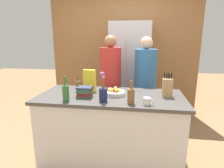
# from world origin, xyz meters

# --- Properties ---
(ground_plane) EXTENTS (14.00, 14.00, 0.00)m
(ground_plane) POSITION_xyz_m (0.00, 0.00, 0.00)
(ground_plane) COLOR #936B47
(kitchen_island) EXTENTS (1.82, 0.82, 0.90)m
(kitchen_island) POSITION_xyz_m (0.00, 0.00, 0.45)
(kitchen_island) COLOR silver
(kitchen_island) RESTS_ON ground_plane
(back_wall_wood) EXTENTS (3.02, 0.12, 2.60)m
(back_wall_wood) POSITION_xyz_m (0.00, 1.73, 1.30)
(back_wall_wood) COLOR olive
(back_wall_wood) RESTS_ON ground_plane
(refrigerator) EXTENTS (0.74, 0.62, 1.89)m
(refrigerator) POSITION_xyz_m (0.16, 1.36, 0.94)
(refrigerator) COLOR #B7B7BC
(refrigerator) RESTS_ON ground_plane
(fruit_bowl) EXTENTS (0.25, 0.25, 0.10)m
(fruit_bowl) POSITION_xyz_m (0.05, 0.01, 0.94)
(fruit_bowl) COLOR silver
(fruit_bowl) RESTS_ON kitchen_island
(knife_block) EXTENTS (0.11, 0.10, 0.30)m
(knife_block) POSITION_xyz_m (0.69, 0.04, 1.02)
(knife_block) COLOR tan
(knife_block) RESTS_ON kitchen_island
(flower_vase) EXTENTS (0.09, 0.09, 0.34)m
(flower_vase) POSITION_xyz_m (-0.05, -0.26, 1.01)
(flower_vase) COLOR #191E4C
(flower_vase) RESTS_ON kitchen_island
(cereal_box) EXTENTS (0.17, 0.08, 0.29)m
(cereal_box) POSITION_xyz_m (-0.31, 0.15, 1.05)
(cereal_box) COLOR yellow
(cereal_box) RESTS_ON kitchen_island
(coffee_mug) EXTENTS (0.11, 0.08, 0.08)m
(coffee_mug) POSITION_xyz_m (0.44, -0.30, 0.94)
(coffee_mug) COLOR silver
(coffee_mug) RESTS_ON kitchen_island
(book_stack) EXTENTS (0.19, 0.16, 0.13)m
(book_stack) POSITION_xyz_m (-0.30, -0.13, 0.97)
(book_stack) COLOR #3D6047
(book_stack) RESTS_ON kitchen_island
(bottle_oil) EXTENTS (0.08, 0.08, 0.26)m
(bottle_oil) POSITION_xyz_m (0.27, -0.29, 1.01)
(bottle_oil) COLOR brown
(bottle_oil) RESTS_ON kitchen_island
(bottle_vinegar) EXTENTS (0.06, 0.06, 0.20)m
(bottle_vinegar) POSITION_xyz_m (-0.48, 0.17, 0.98)
(bottle_vinegar) COLOR brown
(bottle_vinegar) RESTS_ON kitchen_island
(bottle_wine) EXTENTS (0.07, 0.07, 0.29)m
(bottle_wine) POSITION_xyz_m (-0.47, -0.30, 1.02)
(bottle_wine) COLOR #286633
(bottle_wine) RESTS_ON kitchen_island
(person_at_sink) EXTENTS (0.34, 0.34, 1.65)m
(person_at_sink) POSITION_xyz_m (-0.11, 0.70, 0.93)
(person_at_sink) COLOR #383842
(person_at_sink) RESTS_ON ground_plane
(person_in_blue) EXTENTS (0.34, 0.34, 1.63)m
(person_in_blue) POSITION_xyz_m (0.44, 0.73, 0.91)
(person_in_blue) COLOR #383842
(person_in_blue) RESTS_ON ground_plane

